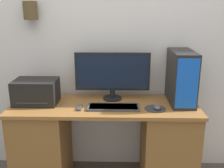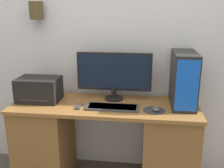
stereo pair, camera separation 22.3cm
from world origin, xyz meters
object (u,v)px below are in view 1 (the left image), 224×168
object	(u,v)px
monitor	(112,73)
keyboard	(113,107)
computer_tower	(181,77)
mouse	(157,107)
printer	(36,92)
remote_control	(80,108)

from	to	relation	value
monitor	keyboard	world-z (taller)	monitor
keyboard	computer_tower	size ratio (longest dim) A/B	0.95
mouse	computer_tower	size ratio (longest dim) A/B	0.19
keyboard	mouse	bearing A→B (deg)	-3.03
printer	remote_control	size ratio (longest dim) A/B	3.27
monitor	computer_tower	xyz separation A→B (m)	(0.60, -0.07, -0.01)
printer	computer_tower	bearing A→B (deg)	2.44
mouse	remote_control	xyz separation A→B (m)	(-0.65, 0.00, -0.01)
monitor	printer	bearing A→B (deg)	-169.39
computer_tower	remote_control	distance (m)	0.92
keyboard	mouse	world-z (taller)	mouse
remote_control	printer	bearing A→B (deg)	162.07
printer	remote_control	world-z (taller)	printer
computer_tower	remote_control	world-z (taller)	computer_tower
computer_tower	printer	size ratio (longest dim) A/B	1.24
monitor	mouse	world-z (taller)	monitor
keyboard	printer	distance (m)	0.70
keyboard	printer	bearing A→B (deg)	170.84
monitor	mouse	xyz separation A→B (m)	(0.38, -0.25, -0.22)
keyboard	remote_control	bearing A→B (deg)	-176.25
remote_control	keyboard	bearing A→B (deg)	3.75
keyboard	computer_tower	distance (m)	0.65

